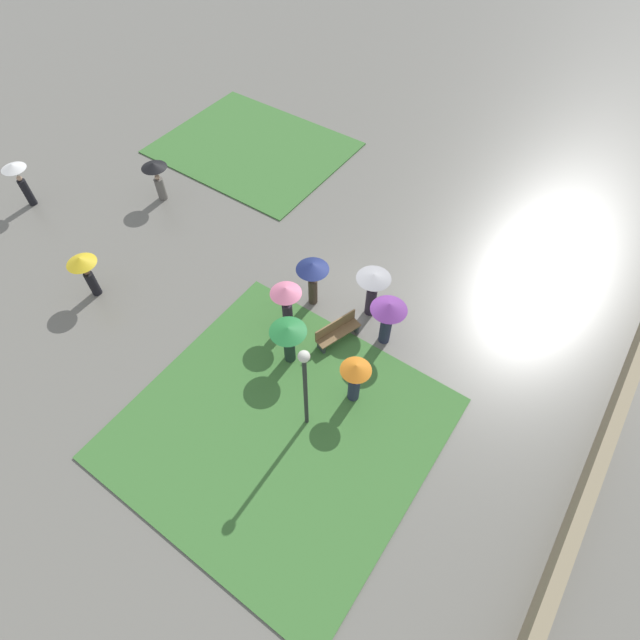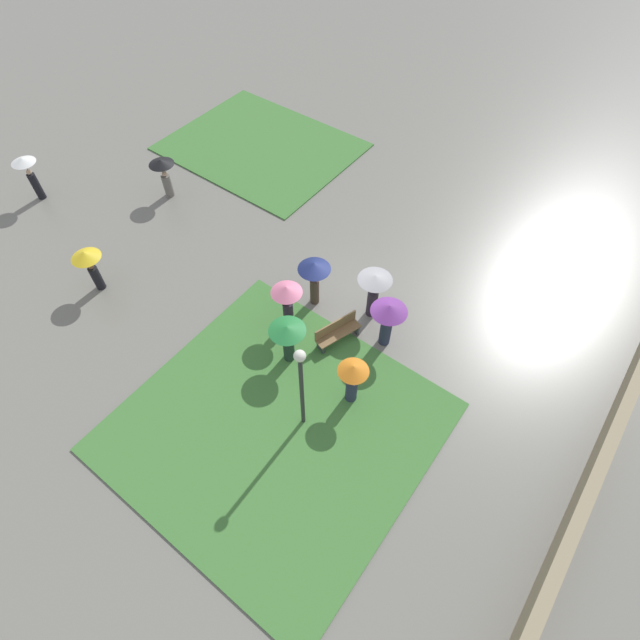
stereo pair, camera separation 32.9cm
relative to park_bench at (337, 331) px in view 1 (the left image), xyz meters
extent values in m
plane|color=slate|center=(1.32, 0.50, -0.46)|extent=(90.00, 90.00, 0.00)
cube|color=#427A38|center=(-3.72, -0.42, -0.43)|extent=(8.32, 8.62, 0.06)
cube|color=#427A38|center=(6.96, 9.45, -0.43)|extent=(6.73, 8.44, 0.06)
cube|color=gray|center=(1.32, -8.45, -0.03)|extent=(45.00, 0.35, 0.87)
cube|color=brown|center=(-0.02, -0.07, -0.04)|extent=(1.68, 0.92, 0.05)
cube|color=brown|center=(0.04, 0.10, 0.21)|extent=(1.56, 0.56, 0.45)
cube|color=#383D42|center=(-0.70, 0.16, -0.26)|extent=(0.20, 0.38, 0.40)
cube|color=#383D42|center=(0.66, -0.29, -0.26)|extent=(0.20, 0.38, 0.40)
cylinder|color=#2D2D30|center=(-3.08, -0.97, 1.26)|extent=(0.12, 0.12, 3.44)
sphere|color=white|center=(-3.08, -0.97, 3.14)|extent=(0.32, 0.32, 0.32)
cylinder|color=#282D47|center=(0.90, -1.32, 0.08)|extent=(0.51, 0.51, 1.09)
sphere|color=#997051|center=(0.90, -1.32, 0.73)|extent=(0.19, 0.19, 0.19)
cylinder|color=#4C4C4F|center=(0.90, -1.32, 1.00)|extent=(0.02, 0.02, 0.35)
cone|color=#703389|center=(0.90, -1.32, 1.31)|extent=(1.19, 1.19, 0.28)
cylinder|color=#47382D|center=(0.89, 1.63, 0.10)|extent=(0.40, 0.40, 1.13)
sphere|color=tan|center=(0.89, 1.63, 0.77)|extent=(0.21, 0.21, 0.21)
cylinder|color=#4C4C4F|center=(0.89, 1.63, 1.05)|extent=(0.02, 0.02, 0.35)
cone|color=navy|center=(0.89, 1.63, 1.36)|extent=(1.13, 1.13, 0.28)
cylinder|color=#1E3328|center=(-1.55, 0.80, 0.03)|extent=(0.51, 0.51, 0.99)
sphere|color=beige|center=(-1.55, 0.80, 0.63)|extent=(0.21, 0.21, 0.21)
cylinder|color=#4C4C4F|center=(-1.55, 0.80, 0.91)|extent=(0.02, 0.02, 0.35)
cone|color=#237A38|center=(-1.55, 0.80, 1.17)|extent=(1.18, 1.18, 0.18)
cylinder|color=#282D47|center=(-1.57, -1.66, 0.07)|extent=(0.45, 0.45, 1.06)
sphere|color=brown|center=(-1.57, -1.66, 0.70)|extent=(0.20, 0.20, 0.20)
cylinder|color=#4C4C4F|center=(-1.57, -1.66, 0.98)|extent=(0.02, 0.02, 0.35)
cone|color=orange|center=(-1.57, -1.66, 1.28)|extent=(0.93, 0.93, 0.25)
cylinder|color=#2D2333|center=(1.65, -0.29, 0.13)|extent=(0.40, 0.40, 1.19)
sphere|color=tan|center=(1.65, -0.29, 0.83)|extent=(0.22, 0.22, 0.22)
cylinder|color=#4C4C4F|center=(1.65, -0.29, 1.12)|extent=(0.02, 0.02, 0.35)
cone|color=gray|center=(1.65, -0.29, 1.39)|extent=(1.16, 1.16, 0.19)
cylinder|color=#2D2333|center=(-0.47, 1.70, 0.10)|extent=(0.42, 0.42, 1.13)
sphere|color=#997051|center=(-0.47, 1.70, 0.78)|extent=(0.23, 0.23, 0.23)
cylinder|color=#4C4C4F|center=(-0.47, 1.70, 1.07)|extent=(0.02, 0.02, 0.35)
cone|color=pink|center=(-0.47, 1.70, 1.37)|extent=(1.04, 1.04, 0.26)
cylinder|color=black|center=(-1.53, 14.54, 0.13)|extent=(0.37, 0.37, 1.19)
sphere|color=tan|center=(-1.53, 14.54, 0.84)|extent=(0.21, 0.21, 0.21)
cylinder|color=#4C4C4F|center=(-1.53, 14.54, 1.12)|extent=(0.02, 0.02, 0.35)
cone|color=white|center=(-1.53, 14.54, 1.40)|extent=(0.97, 0.97, 0.21)
cylinder|color=slate|center=(1.91, 10.26, 0.03)|extent=(0.38, 0.38, 0.98)
sphere|color=tan|center=(1.91, 10.26, 0.63)|extent=(0.22, 0.22, 0.22)
cylinder|color=#4C4C4F|center=(1.91, 10.26, 0.91)|extent=(0.02, 0.02, 0.35)
cone|color=black|center=(1.91, 10.26, 1.20)|extent=(1.05, 1.05, 0.21)
cylinder|color=black|center=(-3.29, 8.32, 0.04)|extent=(0.47, 0.47, 1.00)
sphere|color=brown|center=(-3.29, 8.32, 0.64)|extent=(0.19, 0.19, 0.19)
cylinder|color=#4C4C4F|center=(-3.29, 8.32, 0.91)|extent=(0.02, 0.02, 0.35)
cone|color=gold|center=(-3.29, 8.32, 1.21)|extent=(1.03, 1.03, 0.26)
camera|label=1|loc=(-8.36, -5.15, 13.38)|focal=28.00mm
camera|label=2|loc=(-8.17, -5.42, 13.38)|focal=28.00mm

